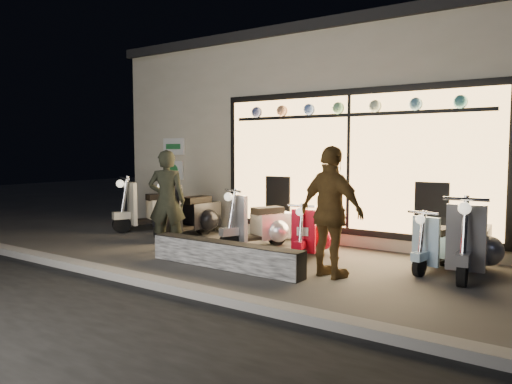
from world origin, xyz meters
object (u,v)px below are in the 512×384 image
woman (331,212)px  scooter_silver (265,224)px  graffiti_barrier (225,255)px  scooter_red (312,234)px  man (167,201)px

woman → scooter_silver: bearing=-18.5°
scooter_silver → woman: bearing=-9.7°
graffiti_barrier → scooter_silver: bearing=104.1°
scooter_silver → scooter_red: (1.05, -0.16, -0.06)m
scooter_silver → man: size_ratio=0.80×
scooter_red → woman: bearing=-62.7°
graffiti_barrier → man: (-1.66, 0.45, 0.69)m
scooter_red → scooter_silver: bearing=159.6°
scooter_red → woman: 1.57m
scooter_silver → man: man is taller
scooter_silver → scooter_red: 1.07m
scooter_silver → woman: 2.42m
graffiti_barrier → scooter_red: (0.62, 1.57, 0.15)m
scooter_silver → man: bearing=-110.3°
graffiti_barrier → scooter_silver: size_ratio=1.87×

